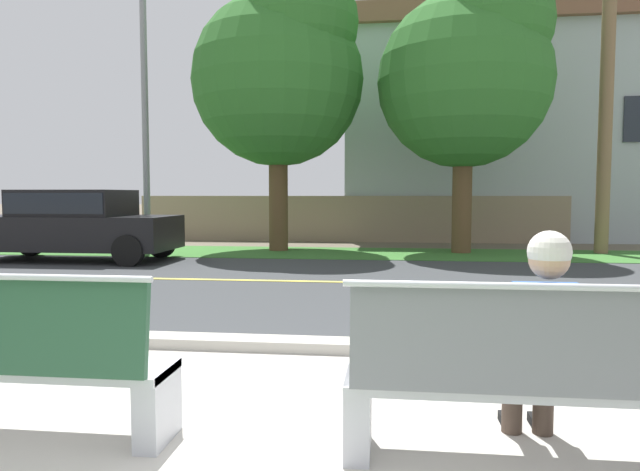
{
  "coord_description": "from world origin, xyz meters",
  "views": [
    {
      "loc": [
        0.73,
        -2.77,
        1.44
      ],
      "look_at": [
        0.01,
        3.31,
        1.0
      ],
      "focal_mm": 32.13,
      "sensor_mm": 36.0,
      "label": 1
    }
  ],
  "objects_px": {
    "bench_left": "(14,365)",
    "bench_right": "(519,384)",
    "seated_person_blue": "(542,335)",
    "car_black_near": "(75,222)",
    "streetlamp": "(148,87)",
    "shade_tree_left": "(470,68)",
    "shade_tree_far_left": "(282,67)"
  },
  "relations": [
    {
      "from": "bench_right",
      "to": "shade_tree_far_left",
      "type": "bearing_deg",
      "value": 106.46
    },
    {
      "from": "bench_right",
      "to": "seated_person_blue",
      "type": "bearing_deg",
      "value": 47.49
    },
    {
      "from": "seated_person_blue",
      "to": "streetlamp",
      "type": "distance_m",
      "value": 12.96
    },
    {
      "from": "streetlamp",
      "to": "bench_left",
      "type": "bearing_deg",
      "value": -70.62
    },
    {
      "from": "bench_left",
      "to": "shade_tree_far_left",
      "type": "bearing_deg",
      "value": 92.53
    },
    {
      "from": "streetlamp",
      "to": "shade_tree_far_left",
      "type": "relative_size",
      "value": 1.01
    },
    {
      "from": "car_black_near",
      "to": "shade_tree_left",
      "type": "distance_m",
      "value": 9.75
    },
    {
      "from": "bench_left",
      "to": "shade_tree_far_left",
      "type": "height_order",
      "value": "shade_tree_far_left"
    },
    {
      "from": "streetlamp",
      "to": "shade_tree_far_left",
      "type": "distance_m",
      "value": 3.36
    },
    {
      "from": "bench_left",
      "to": "streetlamp",
      "type": "relative_size",
      "value": 0.25
    },
    {
      "from": "bench_right",
      "to": "car_black_near",
      "type": "relative_size",
      "value": 0.42
    },
    {
      "from": "car_black_near",
      "to": "shade_tree_far_left",
      "type": "relative_size",
      "value": 0.61
    },
    {
      "from": "bench_left",
      "to": "shade_tree_left",
      "type": "xyz_separation_m",
      "value": [
        4.07,
        11.24,
        4.02
      ]
    },
    {
      "from": "shade_tree_left",
      "to": "bench_left",
      "type": "bearing_deg",
      "value": -109.91
    },
    {
      "from": "seated_person_blue",
      "to": "shade_tree_left",
      "type": "xyz_separation_m",
      "value": [
        1.09,
        11.07,
        3.8
      ]
    },
    {
      "from": "bench_right",
      "to": "streetlamp",
      "type": "xyz_separation_m",
      "value": [
        -6.6,
        10.7,
        3.62
      ]
    },
    {
      "from": "bench_left",
      "to": "bench_right",
      "type": "distance_m",
      "value": 2.83
    },
    {
      "from": "car_black_near",
      "to": "streetlamp",
      "type": "xyz_separation_m",
      "value": [
        0.84,
        2.05,
        3.22
      ]
    },
    {
      "from": "bench_left",
      "to": "car_black_near",
      "type": "bearing_deg",
      "value": 118.02
    },
    {
      "from": "shade_tree_far_left",
      "to": "bench_right",
      "type": "bearing_deg",
      "value": -73.54
    },
    {
      "from": "seated_person_blue",
      "to": "car_black_near",
      "type": "bearing_deg",
      "value": 131.83
    },
    {
      "from": "shade_tree_far_left",
      "to": "shade_tree_left",
      "type": "distance_m",
      "value": 4.57
    },
    {
      "from": "bench_left",
      "to": "seated_person_blue",
      "type": "bearing_deg",
      "value": 3.26
    },
    {
      "from": "bench_right",
      "to": "streetlamp",
      "type": "bearing_deg",
      "value": 121.65
    },
    {
      "from": "streetlamp",
      "to": "shade_tree_left",
      "type": "height_order",
      "value": "streetlamp"
    },
    {
      "from": "bench_right",
      "to": "shade_tree_left",
      "type": "distance_m",
      "value": 12.01
    },
    {
      "from": "bench_right",
      "to": "shade_tree_far_left",
      "type": "height_order",
      "value": "shade_tree_far_left"
    },
    {
      "from": "bench_left",
      "to": "seated_person_blue",
      "type": "distance_m",
      "value": 3.0
    },
    {
      "from": "car_black_near",
      "to": "streetlamp",
      "type": "relative_size",
      "value": 0.6
    },
    {
      "from": "car_black_near",
      "to": "bench_right",
      "type": "bearing_deg",
      "value": -49.33
    },
    {
      "from": "seated_person_blue",
      "to": "bench_right",
      "type": "bearing_deg",
      "value": -132.51
    },
    {
      "from": "seated_person_blue",
      "to": "shade_tree_left",
      "type": "distance_m",
      "value": 11.76
    }
  ]
}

